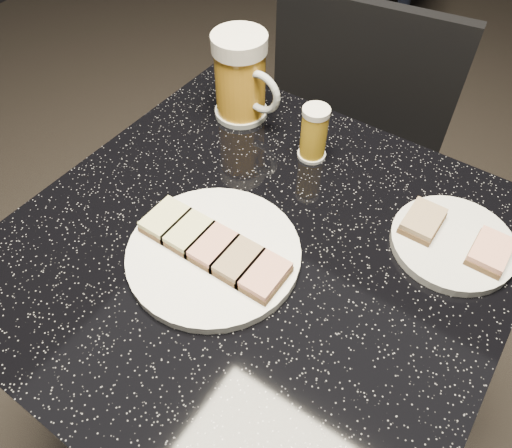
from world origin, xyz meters
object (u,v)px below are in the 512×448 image
(beer_tumbler, at_px, (314,133))
(plate_large, at_px, (214,254))
(beer_mug, at_px, (241,78))
(chair, at_px, (333,180))
(plate_small, at_px, (452,243))
(table, at_px, (256,327))

(beer_tumbler, bearing_deg, plate_large, -91.12)
(beer_mug, bearing_deg, chair, 55.68)
(beer_tumbler, bearing_deg, plate_small, -11.24)
(beer_tumbler, bearing_deg, beer_mug, 171.21)
(beer_mug, height_order, chair, beer_mug)
(chair, bearing_deg, beer_tumbler, -79.10)
(table, bearing_deg, beer_mug, 129.38)
(plate_small, distance_m, chair, 0.48)
(chair, bearing_deg, plate_small, -40.28)
(plate_large, xyz_separation_m, chair, (-0.04, 0.48, -0.26))
(table, distance_m, chair, 0.43)
(beer_mug, bearing_deg, plate_large, -61.32)
(beer_mug, bearing_deg, beer_tumbler, -8.79)
(plate_small, relative_size, beer_tumbler, 1.83)
(beer_tumbler, height_order, chair, chair)
(chair, bearing_deg, table, -80.15)
(beer_tumbler, relative_size, chair, 0.11)
(plate_large, height_order, beer_mug, beer_mug)
(plate_small, height_order, table, plate_small)
(table, distance_m, beer_mug, 0.45)
(plate_large, bearing_deg, table, 52.17)
(beer_mug, height_order, beer_tumbler, beer_mug)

